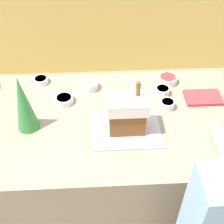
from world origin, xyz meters
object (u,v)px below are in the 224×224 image
at_px(candy_bowl_far_right, 64,99).
at_px(candy_bowl_front_corner, 162,91).
at_px(baking_tray, 126,129).
at_px(gingerbread_house, 127,113).
at_px(decorative_tree, 23,104).
at_px(candy_bowl_near_tray_right, 41,80).
at_px(candy_bowl_center_rear, 167,79).
at_px(candy_bowl_far_left, 167,104).
at_px(candy_bowl_beside_tree, 90,85).
at_px(cookbook, 203,98).

distance_m(candy_bowl_far_right, candy_bowl_front_corner, 0.63).
height_order(baking_tray, candy_bowl_front_corner, candy_bowl_front_corner).
xyz_separation_m(baking_tray, candy_bowl_front_corner, (0.26, 0.31, 0.02)).
height_order(gingerbread_house, decorative_tree, decorative_tree).
height_order(candy_bowl_near_tray_right, candy_bowl_center_rear, candy_bowl_center_rear).
relative_size(gingerbread_house, candy_bowl_front_corner, 3.38).
bearing_deg(candy_bowl_far_right, decorative_tree, -133.58).
relative_size(gingerbread_house, candy_bowl_far_left, 3.53).
bearing_deg(candy_bowl_center_rear, candy_bowl_beside_tree, -175.76).
relative_size(candy_bowl_front_corner, cookbook, 0.41).
relative_size(candy_bowl_far_left, candy_bowl_beside_tree, 0.82).
bearing_deg(gingerbread_house, decorative_tree, 174.48).
bearing_deg(candy_bowl_center_rear, baking_tray, -126.40).
height_order(baking_tray, candy_bowl_near_tray_right, candy_bowl_near_tray_right).
bearing_deg(gingerbread_house, candy_bowl_front_corner, 49.74).
bearing_deg(gingerbread_house, baking_tray, -157.67).
height_order(decorative_tree, candy_bowl_beside_tree, decorative_tree).
xyz_separation_m(baking_tray, gingerbread_house, (0.00, 0.00, 0.13)).
distance_m(baking_tray, candy_bowl_center_rear, 0.53).
height_order(candy_bowl_center_rear, candy_bowl_front_corner, candy_bowl_front_corner).
bearing_deg(baking_tray, gingerbread_house, 22.33).
height_order(candy_bowl_far_left, candy_bowl_beside_tree, same).
xyz_separation_m(baking_tray, candy_bowl_center_rear, (0.32, 0.43, 0.02)).
height_order(gingerbread_house, candy_bowl_front_corner, gingerbread_house).
height_order(decorative_tree, candy_bowl_front_corner, decorative_tree).
distance_m(gingerbread_house, candy_bowl_center_rear, 0.54).
xyz_separation_m(decorative_tree, cookbook, (1.08, 0.19, -0.17)).
height_order(candy_bowl_beside_tree, candy_bowl_front_corner, candy_bowl_beside_tree).
bearing_deg(candy_bowl_far_right, candy_bowl_far_left, -7.52).
distance_m(gingerbread_house, decorative_tree, 0.57).
xyz_separation_m(candy_bowl_center_rear, candy_bowl_front_corner, (-0.06, -0.12, 0.00)).
xyz_separation_m(gingerbread_house, candy_bowl_center_rear, (0.32, 0.43, -0.10)).
relative_size(candy_bowl_beside_tree, candy_bowl_front_corner, 1.18).
relative_size(baking_tray, candy_bowl_center_rear, 3.01).
distance_m(candy_bowl_far_left, candy_bowl_front_corner, 0.13).
height_order(candy_bowl_far_right, candy_bowl_front_corner, candy_bowl_front_corner).
bearing_deg(candy_bowl_far_left, candy_bowl_far_right, 172.48).
height_order(decorative_tree, candy_bowl_far_left, decorative_tree).
height_order(decorative_tree, candy_bowl_center_rear, decorative_tree).
bearing_deg(decorative_tree, candy_bowl_near_tray_right, 86.52).
bearing_deg(candy_bowl_far_left, gingerbread_house, -146.85).
bearing_deg(baking_tray, candy_bowl_beside_tree, 118.37).
xyz_separation_m(decorative_tree, candy_bowl_center_rear, (0.88, 0.37, -0.15)).
relative_size(candy_bowl_center_rear, candy_bowl_front_corner, 1.37).
relative_size(baking_tray, candy_bowl_far_left, 4.30).
relative_size(gingerbread_house, candy_bowl_center_rear, 2.47).
bearing_deg(candy_bowl_near_tray_right, candy_bowl_far_right, -51.00).
bearing_deg(candy_bowl_front_corner, candy_bowl_beside_tree, 170.08).
bearing_deg(candy_bowl_near_tray_right, baking_tray, -40.84).
bearing_deg(candy_bowl_near_tray_right, candy_bowl_beside_tree, -13.32).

